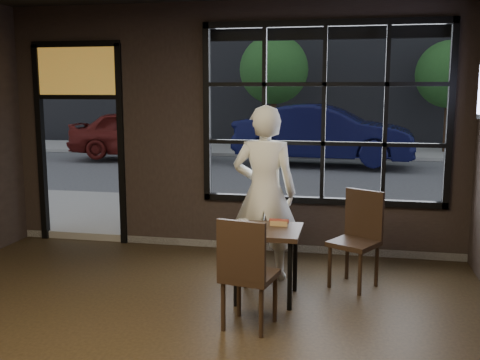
% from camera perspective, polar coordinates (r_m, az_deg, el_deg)
% --- Properties ---
extents(window_frame, '(3.06, 0.12, 2.28)m').
position_cam_1_polar(window_frame, '(7.10, 8.50, 6.64)').
color(window_frame, black).
rests_on(window_frame, ground).
extents(stained_transom, '(1.20, 0.06, 0.70)m').
position_cam_1_polar(stained_transom, '(7.99, -16.20, 10.61)').
color(stained_transom, orange).
rests_on(stained_transom, ground).
extents(street_asphalt, '(60.00, 41.00, 0.04)m').
position_cam_1_polar(street_asphalt, '(27.72, 8.23, 4.80)').
color(street_asphalt, '#545456').
rests_on(street_asphalt, ground).
extents(cafe_table, '(0.68, 0.68, 0.73)m').
position_cam_1_polar(cafe_table, '(5.74, 2.72, -8.47)').
color(cafe_table, black).
rests_on(cafe_table, floor).
extents(chair_near, '(0.52, 0.52, 1.02)m').
position_cam_1_polar(chair_near, '(5.04, 0.98, -9.32)').
color(chair_near, black).
rests_on(chair_near, floor).
extents(chair_window, '(0.61, 0.61, 1.04)m').
position_cam_1_polar(chair_window, '(6.13, 11.51, -6.01)').
color(chair_window, black).
rests_on(chair_window, floor).
extents(man, '(0.73, 0.49, 1.94)m').
position_cam_1_polar(man, '(6.23, 2.51, -1.30)').
color(man, white).
rests_on(man, floor).
extents(hotdog, '(0.20, 0.09, 0.06)m').
position_cam_1_polar(hotdog, '(5.76, 3.99, -4.36)').
color(hotdog, tan).
rests_on(hotdog, cafe_table).
extents(cup, '(0.15, 0.15, 0.10)m').
position_cam_1_polar(cup, '(5.61, 0.29, -4.53)').
color(cup, silver).
rests_on(cup, cafe_table).
extents(navy_car, '(4.93, 2.06, 1.59)m').
position_cam_1_polar(navy_car, '(15.48, 8.51, 4.67)').
color(navy_car, black).
rests_on(navy_car, street_asphalt).
extents(maroon_car, '(4.22, 2.07, 1.39)m').
position_cam_1_polar(maroon_car, '(16.87, -10.09, 4.67)').
color(maroon_car, '#5C1511').
rests_on(maroon_car, street_asphalt).
extents(tree_left, '(2.25, 2.25, 3.84)m').
position_cam_1_polar(tree_left, '(18.76, 3.46, 11.10)').
color(tree_left, '#332114').
rests_on(tree_left, street_asphalt).
extents(tree_right, '(2.11, 2.11, 3.61)m').
position_cam_1_polar(tree_right, '(19.13, 20.51, 10.00)').
color(tree_right, '#332114').
rests_on(tree_right, street_asphalt).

